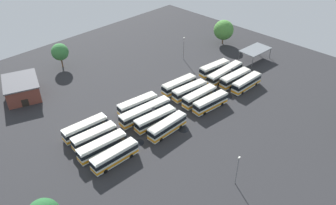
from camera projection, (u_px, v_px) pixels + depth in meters
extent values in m
plane|color=#28282B|center=(173.00, 110.00, 89.17)|extent=(123.99, 123.99, 0.00)
cube|color=silver|center=(214.00, 69.00, 104.23)|extent=(10.91, 3.93, 3.12)
cube|color=beige|center=(215.00, 64.00, 103.31)|extent=(10.46, 3.67, 0.14)
cube|color=black|center=(215.00, 67.00, 103.95)|extent=(10.97, 3.97, 1.00)
cube|color=orange|center=(214.00, 71.00, 104.72)|extent=(10.97, 3.97, 0.62)
cube|color=black|center=(202.00, 72.00, 101.17)|extent=(0.33, 2.11, 1.15)
cylinder|color=black|center=(209.00, 77.00, 102.54)|extent=(1.03, 0.43, 1.00)
cylinder|color=black|center=(204.00, 74.00, 104.09)|extent=(1.03, 0.43, 1.00)
cylinder|color=black|center=(224.00, 71.00, 105.90)|extent=(1.03, 0.43, 1.00)
cylinder|color=black|center=(219.00, 68.00, 107.45)|extent=(1.03, 0.43, 1.00)
cube|color=silver|center=(225.00, 73.00, 101.72)|extent=(14.52, 2.67, 3.12)
cube|color=beige|center=(225.00, 69.00, 100.80)|extent=(13.94, 2.46, 0.14)
cube|color=black|center=(225.00, 72.00, 101.44)|extent=(14.59, 2.71, 1.00)
cube|color=orange|center=(224.00, 76.00, 102.22)|extent=(14.59, 2.71, 0.62)
cube|color=black|center=(210.00, 80.00, 97.14)|extent=(0.07, 2.12, 1.15)
cube|color=#47474C|center=(228.00, 72.00, 102.65)|extent=(0.92, 2.64, 2.99)
cylinder|color=black|center=(218.00, 84.00, 99.17)|extent=(1.00, 0.31, 1.00)
cylinder|color=black|center=(212.00, 81.00, 100.56)|extent=(1.00, 0.31, 1.00)
cylinder|color=black|center=(236.00, 74.00, 104.42)|extent=(1.00, 0.31, 1.00)
cylinder|color=black|center=(230.00, 71.00, 105.81)|extent=(1.00, 0.31, 1.00)
cube|color=silver|center=(235.00, 78.00, 99.26)|extent=(11.27, 3.50, 3.12)
cube|color=beige|center=(236.00, 74.00, 98.34)|extent=(10.81, 3.25, 0.14)
cube|color=black|center=(235.00, 77.00, 98.98)|extent=(11.33, 3.54, 1.00)
cube|color=orange|center=(235.00, 81.00, 99.75)|extent=(11.33, 3.54, 0.62)
cube|color=black|center=(223.00, 83.00, 95.93)|extent=(0.24, 2.12, 1.15)
cylinder|color=black|center=(230.00, 88.00, 97.43)|extent=(1.02, 0.38, 1.00)
cylinder|color=black|center=(224.00, 85.00, 98.92)|extent=(1.02, 0.38, 1.00)
cylinder|color=black|center=(245.00, 80.00, 101.13)|extent=(1.02, 0.38, 1.00)
cylinder|color=black|center=(239.00, 77.00, 102.62)|extent=(1.02, 0.38, 1.00)
cube|color=silver|center=(246.00, 83.00, 97.01)|extent=(11.03, 3.00, 3.12)
cube|color=beige|center=(247.00, 78.00, 96.09)|extent=(10.59, 2.78, 0.14)
cube|color=black|center=(247.00, 82.00, 96.73)|extent=(11.09, 3.04, 1.00)
cube|color=orange|center=(246.00, 86.00, 97.50)|extent=(11.09, 3.04, 0.62)
cube|color=black|center=(235.00, 88.00, 93.57)|extent=(0.14, 2.12, 1.15)
cylinder|color=black|center=(242.00, 93.00, 95.15)|extent=(1.01, 0.34, 1.00)
cylinder|color=black|center=(235.00, 90.00, 96.58)|extent=(1.01, 0.34, 1.00)
cylinder|color=black|center=(256.00, 84.00, 98.98)|extent=(1.01, 0.34, 1.00)
cylinder|color=black|center=(249.00, 81.00, 100.41)|extent=(1.01, 0.34, 1.00)
cube|color=silver|center=(179.00, 85.00, 96.00)|extent=(11.21, 3.74, 3.12)
cube|color=beige|center=(179.00, 80.00, 95.08)|extent=(10.75, 3.49, 0.14)
cube|color=black|center=(179.00, 84.00, 95.72)|extent=(11.27, 3.78, 1.00)
cube|color=orange|center=(179.00, 88.00, 96.49)|extent=(11.27, 3.78, 0.62)
cube|color=black|center=(164.00, 90.00, 92.78)|extent=(0.28, 2.12, 1.15)
cylinder|color=black|center=(173.00, 95.00, 94.23)|extent=(1.03, 0.40, 1.00)
cylinder|color=black|center=(167.00, 91.00, 95.74)|extent=(1.03, 0.40, 1.00)
cylinder|color=black|center=(190.00, 87.00, 97.79)|extent=(1.03, 0.40, 1.00)
cylinder|color=black|center=(185.00, 84.00, 99.31)|extent=(1.03, 0.40, 1.00)
cube|color=silver|center=(189.00, 91.00, 93.54)|extent=(11.10, 3.97, 3.12)
cube|color=beige|center=(190.00, 86.00, 92.62)|extent=(10.64, 3.71, 0.14)
cube|color=black|center=(190.00, 89.00, 93.25)|extent=(11.16, 4.02, 1.00)
cube|color=orange|center=(189.00, 93.00, 94.03)|extent=(11.16, 4.02, 0.62)
cube|color=black|center=(175.00, 95.00, 90.44)|extent=(0.33, 2.11, 1.15)
cylinder|color=black|center=(183.00, 101.00, 91.82)|extent=(1.03, 0.43, 1.00)
cylinder|color=black|center=(178.00, 97.00, 93.37)|extent=(1.03, 0.43, 1.00)
cylinder|color=black|center=(201.00, 93.00, 95.24)|extent=(1.03, 0.43, 1.00)
cylinder|color=black|center=(195.00, 89.00, 96.79)|extent=(1.03, 0.43, 1.00)
cube|color=silver|center=(199.00, 97.00, 91.06)|extent=(11.08, 3.31, 3.12)
cube|color=beige|center=(200.00, 92.00, 90.14)|extent=(10.63, 3.08, 0.14)
cube|color=black|center=(200.00, 95.00, 90.78)|extent=(11.14, 3.35, 1.00)
cube|color=orange|center=(199.00, 99.00, 91.56)|extent=(11.14, 3.35, 0.62)
cube|color=black|center=(185.00, 102.00, 87.72)|extent=(0.20, 2.12, 1.15)
cylinder|color=black|center=(194.00, 107.00, 89.24)|extent=(1.02, 0.37, 1.00)
cylinder|color=black|center=(187.00, 103.00, 90.71)|extent=(1.02, 0.37, 1.00)
cylinder|color=black|center=(211.00, 98.00, 92.95)|extent=(1.02, 0.37, 1.00)
cylinder|color=black|center=(204.00, 95.00, 94.42)|extent=(1.02, 0.37, 1.00)
cube|color=silver|center=(210.00, 103.00, 88.65)|extent=(10.91, 3.79, 3.12)
cube|color=beige|center=(211.00, 98.00, 87.73)|extent=(10.46, 3.53, 0.14)
cube|color=black|center=(211.00, 101.00, 88.37)|extent=(10.97, 3.83, 1.00)
cube|color=orange|center=(210.00, 105.00, 89.14)|extent=(10.97, 3.83, 0.62)
cube|color=black|center=(196.00, 108.00, 85.54)|extent=(0.30, 2.11, 1.15)
cylinder|color=black|center=(204.00, 113.00, 86.94)|extent=(1.03, 0.41, 1.00)
cylinder|color=black|center=(198.00, 109.00, 88.47)|extent=(1.03, 0.41, 1.00)
cylinder|color=black|center=(222.00, 104.00, 90.37)|extent=(1.03, 0.41, 1.00)
cylinder|color=black|center=(215.00, 101.00, 91.89)|extent=(1.03, 0.41, 1.00)
cube|color=silver|center=(138.00, 105.00, 87.86)|extent=(11.32, 4.12, 3.12)
cube|color=beige|center=(137.00, 100.00, 86.94)|extent=(10.86, 3.86, 0.14)
cube|color=black|center=(138.00, 103.00, 87.58)|extent=(11.38, 4.17, 1.00)
cube|color=orange|center=(138.00, 107.00, 88.35)|extent=(11.38, 4.17, 0.62)
cube|color=black|center=(119.00, 110.00, 84.75)|extent=(0.36, 2.11, 1.15)
cylinder|color=black|center=(129.00, 116.00, 86.13)|extent=(1.03, 0.44, 1.00)
cylinder|color=black|center=(125.00, 111.00, 87.69)|extent=(1.03, 0.44, 1.00)
cylinder|color=black|center=(151.00, 106.00, 89.56)|extent=(1.03, 0.44, 1.00)
cylinder|color=black|center=(146.00, 102.00, 91.12)|extent=(1.03, 0.44, 1.00)
cube|color=silver|center=(145.00, 112.00, 85.14)|extent=(14.70, 4.13, 3.12)
cube|color=beige|center=(145.00, 107.00, 84.22)|extent=(14.10, 3.86, 0.14)
cube|color=black|center=(145.00, 110.00, 84.86)|extent=(14.77, 4.18, 1.00)
cube|color=orange|center=(145.00, 115.00, 85.63)|extent=(14.77, 4.18, 0.62)
cube|color=black|center=(121.00, 121.00, 81.01)|extent=(0.29, 2.12, 1.15)
cube|color=#47474C|center=(150.00, 110.00, 85.97)|extent=(1.18, 2.72, 2.99)
cylinder|color=black|center=(134.00, 125.00, 82.80)|extent=(1.03, 0.41, 1.00)
cylinder|color=black|center=(128.00, 121.00, 84.32)|extent=(1.03, 0.41, 1.00)
cylinder|color=black|center=(162.00, 112.00, 87.49)|extent=(1.03, 0.41, 1.00)
cylinder|color=black|center=(156.00, 108.00, 89.01)|extent=(1.03, 0.41, 1.00)
cube|color=silver|center=(155.00, 119.00, 82.60)|extent=(11.39, 3.88, 3.12)
cube|color=beige|center=(155.00, 114.00, 81.68)|extent=(10.92, 3.62, 0.14)
cube|color=black|center=(155.00, 118.00, 82.32)|extent=(11.45, 3.92, 1.00)
cube|color=orange|center=(155.00, 122.00, 83.09)|extent=(11.45, 3.92, 0.62)
cube|color=black|center=(136.00, 126.00, 79.38)|extent=(0.31, 2.11, 1.15)
cylinder|color=black|center=(147.00, 131.00, 80.82)|extent=(1.03, 0.42, 1.00)
cylinder|color=black|center=(141.00, 127.00, 82.35)|extent=(1.03, 0.42, 1.00)
cylinder|color=black|center=(169.00, 121.00, 84.39)|extent=(1.03, 0.42, 1.00)
cylinder|color=black|center=(163.00, 116.00, 85.92)|extent=(1.03, 0.42, 1.00)
cube|color=silver|center=(167.00, 127.00, 80.22)|extent=(10.88, 2.64, 3.12)
cube|color=beige|center=(167.00, 121.00, 79.30)|extent=(10.45, 2.43, 0.14)
cube|color=black|center=(167.00, 125.00, 79.94)|extent=(10.94, 2.68, 1.00)
cube|color=orange|center=(167.00, 129.00, 80.71)|extent=(10.94, 2.68, 0.62)
cube|color=black|center=(151.00, 135.00, 76.70)|extent=(0.07, 2.12, 1.15)
cylinder|color=black|center=(161.00, 140.00, 78.33)|extent=(1.00, 0.30, 1.00)
cylinder|color=black|center=(154.00, 135.00, 79.71)|extent=(1.00, 0.30, 1.00)
cylinder|color=black|center=(180.00, 127.00, 82.27)|extent=(1.00, 0.30, 1.00)
cylinder|color=black|center=(173.00, 123.00, 83.65)|extent=(1.00, 0.30, 1.00)
cube|color=silver|center=(85.00, 129.00, 79.59)|extent=(11.17, 3.63, 3.12)
cube|color=beige|center=(84.00, 123.00, 78.67)|extent=(10.72, 3.38, 0.14)
cube|color=black|center=(85.00, 127.00, 79.30)|extent=(11.23, 3.68, 1.00)
cube|color=orange|center=(86.00, 131.00, 80.08)|extent=(11.23, 3.68, 0.62)
cube|color=black|center=(63.00, 136.00, 76.34)|extent=(0.26, 2.12, 1.15)
cylinder|color=black|center=(76.00, 141.00, 77.80)|extent=(1.02, 0.40, 1.00)
cylinder|color=black|center=(71.00, 136.00, 79.31)|extent=(1.02, 0.40, 1.00)
cylinder|color=black|center=(101.00, 130.00, 81.40)|extent=(1.02, 0.40, 1.00)
cylinder|color=black|center=(96.00, 125.00, 82.91)|extent=(1.02, 0.40, 1.00)
cube|color=silver|center=(94.00, 137.00, 77.06)|extent=(10.86, 3.78, 3.12)
cube|color=beige|center=(94.00, 131.00, 76.14)|extent=(10.41, 3.53, 0.14)
cube|color=black|center=(94.00, 135.00, 76.78)|extent=(10.91, 3.83, 1.00)
cube|color=orange|center=(95.00, 140.00, 77.55)|extent=(10.91, 3.83, 0.62)
cube|color=black|center=(73.00, 145.00, 73.97)|extent=(0.30, 2.11, 1.15)
cylinder|color=black|center=(85.00, 150.00, 75.36)|extent=(1.03, 0.41, 1.00)
cylinder|color=black|center=(80.00, 145.00, 76.89)|extent=(1.03, 0.41, 1.00)
cylinder|color=black|center=(110.00, 138.00, 78.77)|extent=(1.03, 0.41, 1.00)
cylinder|color=black|center=(105.00, 133.00, 80.30)|extent=(1.03, 0.41, 1.00)
cube|color=silver|center=(102.00, 147.00, 74.28)|extent=(11.64, 3.70, 3.12)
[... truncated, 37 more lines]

